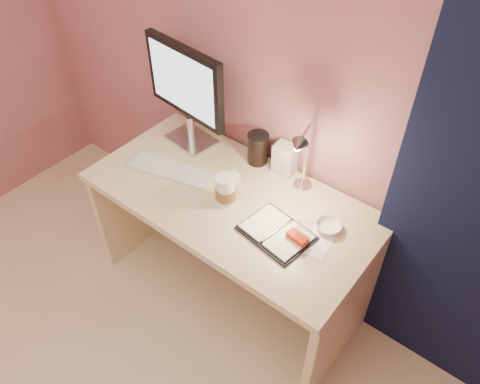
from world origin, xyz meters
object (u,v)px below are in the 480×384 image
Objects in this scene: desk at (241,220)px; keyboard at (171,170)px; lotion_bottle at (235,176)px; dark_jar at (258,150)px; planner at (278,233)px; coffee_cup at (226,191)px; monitor at (187,87)px; bowl at (329,227)px; product_box at (285,159)px; desk_lamp at (291,154)px; clear_cup at (304,227)px.

keyboard is at bearing -160.91° from desk.
lotion_bottle is 0.62× the size of dark_jar.
coffee_cup reaches higher than planner.
monitor is 3.71× the size of dark_jar.
bowl is 0.43m from product_box.
coffee_cup is at bearing -68.58° from lotion_bottle.
monitor is 3.59× the size of coffee_cup.
keyboard is 0.64m from desk_lamp.
desk is 0.32m from coffee_cup.
dark_jar is at bearing 145.29° from planner.
coffee_cup is 0.36m from product_box.
bowl is 0.51m from lotion_bottle.
clear_cup is 0.86× the size of dark_jar.
clear_cup is at bearing -10.49° from lotion_bottle.
keyboard is at bearing -172.97° from planner.
lotion_bottle is at bearing 8.26° from keyboard.
keyboard is (-0.35, -0.12, 0.23)m from desk.
bowl is (0.82, 0.15, 0.01)m from keyboard.
desk_lamp is at bearing 124.07° from planner.
desk_lamp is (-0.27, 0.07, 0.23)m from bowl.
desk_lamp is (0.64, -0.03, -0.09)m from monitor.
keyboard is 1.33× the size of planner.
monitor reaches higher than desk.
desk is at bearing 165.22° from planner.
planner is 2.14× the size of coffee_cup.
planner is (0.31, -0.13, 0.24)m from desk.
product_box is (0.15, 0.02, 0.01)m from dark_jar.
desk is 0.72m from monitor.
product_box reaches higher than clear_cup.
dark_jar is (-0.37, 0.35, 0.06)m from planner.
product_box is at bearing 76.30° from coffee_cup.
planner is 0.84× the size of desk_lamp.
dark_jar is at bearing 19.33° from monitor.
clear_cup is 0.44m from product_box.
desk_lamp is (-0.11, 0.23, 0.23)m from planner.
monitor is at bearing 96.22° from keyboard.
dark_jar is at bearing 34.70° from keyboard.
monitor reaches higher than coffee_cup.
desk_lamp is at bearing 7.37° from keyboard.
desk is at bearing -9.50° from monitor.
monitor reaches higher than lotion_bottle.
planner is at bearing -62.66° from product_box.
dark_jar is (-0.02, 0.21, 0.03)m from lotion_bottle.
dark_jar is at bearing 105.49° from desk.
monitor is 0.50m from lotion_bottle.
product_box reaches higher than dark_jar.
keyboard is 2.93× the size of dark_jar.
dark_jar reaches higher than clear_cup.
monitor reaches higher than product_box.
planner is 0.12m from clear_cup.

